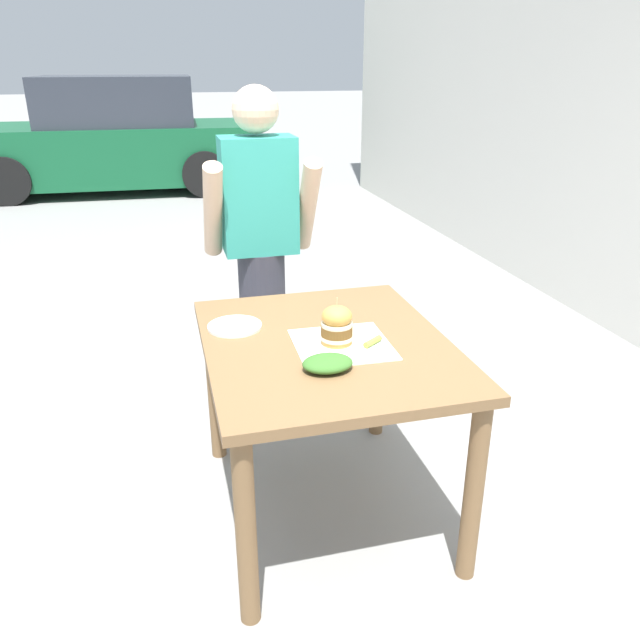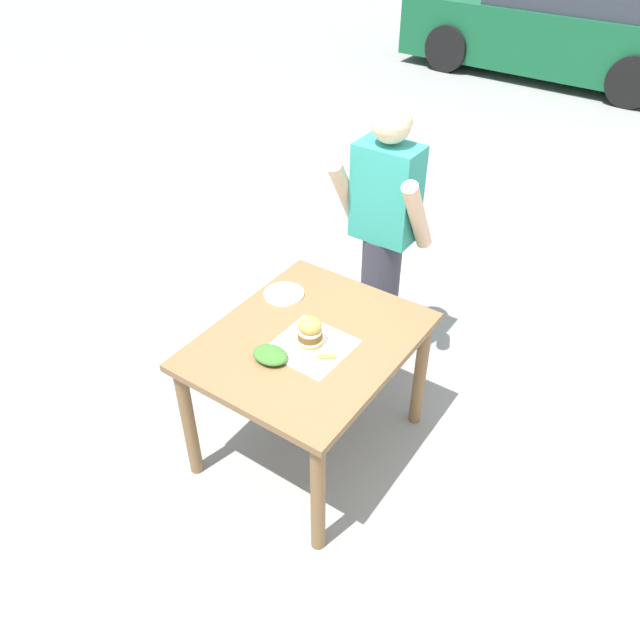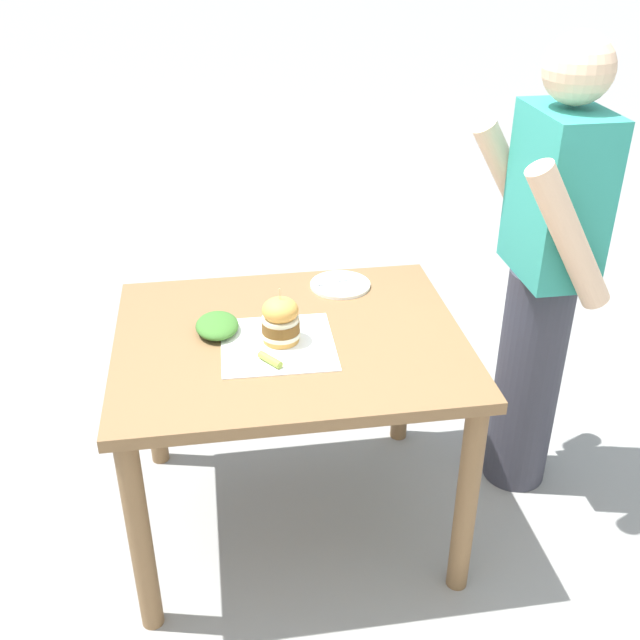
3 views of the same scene
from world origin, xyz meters
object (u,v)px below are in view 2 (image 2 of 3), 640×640
object	(u,v)px
patio_table	(309,356)
sandwich	(310,331)
pickle_spear	(326,356)
side_salad	(270,355)
diner_across_table	(383,239)
parked_car_near_curb	(565,21)
side_plate_with_forks	(284,294)

from	to	relation	value
patio_table	sandwich	world-z (taller)	sandwich
pickle_spear	side_salad	bearing A→B (deg)	-145.23
patio_table	side_salad	world-z (taller)	side_salad
side_salad	diner_across_table	size ratio (longest dim) A/B	0.11
sandwich	patio_table	bearing A→B (deg)	135.13
pickle_spear	parked_car_near_curb	xyz separation A→B (m)	(-1.29, 7.85, -0.08)
pickle_spear	side_plate_with_forks	world-z (taller)	pickle_spear
side_plate_with_forks	side_salad	size ratio (longest dim) A/B	1.22
side_plate_with_forks	parked_car_near_curb	xyz separation A→B (m)	(-0.81, 7.55, -0.07)
patio_table	side_plate_with_forks	size ratio (longest dim) A/B	5.14
patio_table	parked_car_near_curb	bearing A→B (deg)	98.28
side_salad	diner_across_table	world-z (taller)	diner_across_table
diner_across_table	side_plate_with_forks	bearing A→B (deg)	-108.43
patio_table	sandwich	size ratio (longest dim) A/B	6.07
side_plate_with_forks	diner_across_table	bearing A→B (deg)	71.57
pickle_spear	side_salad	size ratio (longest dim) A/B	0.51
patio_table	side_salad	bearing A→B (deg)	-104.22
side_plate_with_forks	pickle_spear	bearing A→B (deg)	-32.08
patio_table	diner_across_table	distance (m)	0.93
pickle_spear	parked_car_near_curb	size ratio (longest dim) A/B	0.02
patio_table	diner_across_table	xyz separation A→B (m)	(-0.10, 0.90, 0.22)
sandwich	parked_car_near_curb	distance (m)	7.89
patio_table	side_plate_with_forks	distance (m)	0.42
sandwich	side_plate_with_forks	xyz separation A→B (m)	(-0.36, 0.26, -0.07)
side_plate_with_forks	diner_across_table	xyz separation A→B (m)	(0.22, 0.67, 0.09)
parked_car_near_curb	sandwich	bearing A→B (deg)	-81.52
patio_table	sandwich	distance (m)	0.20
side_plate_with_forks	side_salad	distance (m)	0.53
patio_table	diner_across_table	world-z (taller)	diner_across_table
side_plate_with_forks	diner_across_table	distance (m)	0.72
sandwich	side_plate_with_forks	world-z (taller)	sandwich
side_salad	diner_across_table	bearing A→B (deg)	92.14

